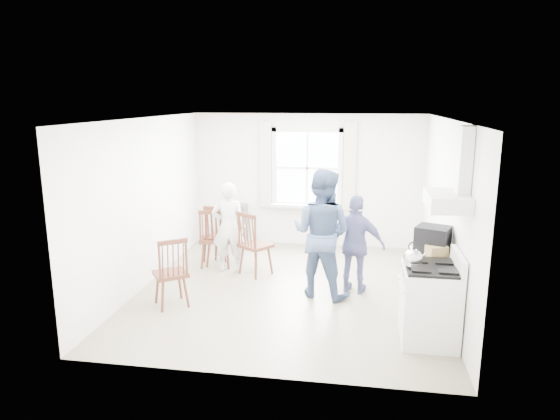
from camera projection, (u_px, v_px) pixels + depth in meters
The scene contains 17 objects.
room_shell at pixel (289, 207), 7.41m from camera, with size 4.62×5.12×2.64m.
window_assembly at pixel (307, 173), 9.73m from camera, with size 1.88×0.24×1.70m.
range_hood at pixel (453, 187), 5.66m from camera, with size 0.45×0.76×0.94m.
shelf_unit at pixel (237, 224), 10.07m from camera, with size 0.40×0.30×0.80m, color slate.
gas_stove at pixel (430, 303), 5.99m from camera, with size 0.68×0.76×1.12m.
kettle at pixel (413, 258), 5.86m from camera, with size 0.22×0.22×0.31m.
low_cabinet at pixel (428, 285), 6.67m from camera, with size 0.50×0.55×0.90m, color silver.
stereo_stack at pixel (433, 240), 6.50m from camera, with size 0.51×0.49×0.36m.
cardboard_box at pixel (437, 252), 6.33m from camera, with size 0.25×0.18×0.16m, color #9C824B.
windsor_chair_a at pixel (212, 232), 8.55m from camera, with size 0.52×0.51×1.05m.
windsor_chair_b at pixel (218, 230), 8.59m from camera, with size 0.52×0.51×1.10m.
windsor_chair_c at pixel (172, 266), 6.89m from camera, with size 0.60×0.59×1.03m.
person_left at pixel (229, 227), 8.35m from camera, with size 0.56×0.56×1.54m, color silver.
person_mid at pixel (322, 233), 7.30m from camera, with size 0.93×0.93×1.91m, color #415479.
person_right at pixel (356, 245), 7.45m from camera, with size 0.88×0.88×1.50m, color navy.
potted_plant at pixel (324, 196), 9.69m from camera, with size 0.20×0.20×0.37m, color #316E39.
windsor_chair_d at pixel (250, 237), 8.17m from camera, with size 0.63×0.63×1.08m.
Camera 1 is at (1.02, -7.17, 2.89)m, focal length 32.00 mm.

